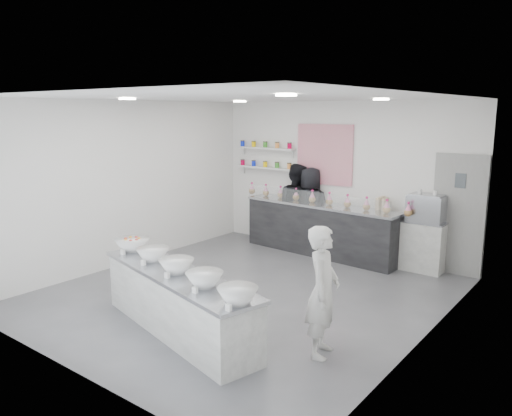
% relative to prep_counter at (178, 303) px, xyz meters
% --- Properties ---
extents(floor, '(6.00, 6.00, 0.00)m').
position_rel_prep_counter_xyz_m(floor, '(-0.17, 1.60, -0.40)').
color(floor, '#515156').
rests_on(floor, ground).
extents(ceiling, '(6.00, 6.00, 0.00)m').
position_rel_prep_counter_xyz_m(ceiling, '(-0.17, 1.60, 2.60)').
color(ceiling, white).
rests_on(ceiling, floor).
extents(back_wall, '(5.50, 0.00, 5.50)m').
position_rel_prep_counter_xyz_m(back_wall, '(-0.17, 4.60, 1.10)').
color(back_wall, white).
rests_on(back_wall, floor).
extents(left_wall, '(0.00, 6.00, 6.00)m').
position_rel_prep_counter_xyz_m(left_wall, '(-2.92, 1.60, 1.10)').
color(left_wall, white).
rests_on(left_wall, floor).
extents(right_wall, '(0.00, 6.00, 6.00)m').
position_rel_prep_counter_xyz_m(right_wall, '(2.58, 1.60, 1.10)').
color(right_wall, white).
rests_on(right_wall, floor).
extents(back_door, '(0.88, 0.04, 2.10)m').
position_rel_prep_counter_xyz_m(back_door, '(2.13, 4.57, 0.65)').
color(back_door, gray).
rests_on(back_door, floor).
extents(pattern_panel, '(1.25, 0.03, 1.20)m').
position_rel_prep_counter_xyz_m(pattern_panel, '(-0.52, 4.57, 1.55)').
color(pattern_panel, '#CA244B').
rests_on(pattern_panel, back_wall).
extents(jar_shelf_lower, '(1.45, 0.22, 0.04)m').
position_rel_prep_counter_xyz_m(jar_shelf_lower, '(-1.92, 4.50, 1.20)').
color(jar_shelf_lower, silver).
rests_on(jar_shelf_lower, back_wall).
extents(jar_shelf_upper, '(1.45, 0.22, 0.04)m').
position_rel_prep_counter_xyz_m(jar_shelf_upper, '(-1.92, 4.50, 1.62)').
color(jar_shelf_upper, silver).
rests_on(jar_shelf_upper, back_wall).
extents(preserve_jars, '(1.45, 0.10, 0.56)m').
position_rel_prep_counter_xyz_m(preserve_jars, '(-1.92, 4.48, 1.48)').
color(preserve_jars, '#C00035').
rests_on(preserve_jars, jar_shelf_lower).
extents(downlight_0, '(0.24, 0.24, 0.02)m').
position_rel_prep_counter_xyz_m(downlight_0, '(-1.57, 0.60, 2.58)').
color(downlight_0, white).
rests_on(downlight_0, ceiling).
extents(downlight_1, '(0.24, 0.24, 0.02)m').
position_rel_prep_counter_xyz_m(downlight_1, '(1.23, 0.60, 2.58)').
color(downlight_1, white).
rests_on(downlight_1, ceiling).
extents(downlight_2, '(0.24, 0.24, 0.02)m').
position_rel_prep_counter_xyz_m(downlight_2, '(-1.57, 3.20, 2.58)').
color(downlight_2, white).
rests_on(downlight_2, ceiling).
extents(downlight_3, '(0.24, 0.24, 0.02)m').
position_rel_prep_counter_xyz_m(downlight_3, '(1.23, 3.20, 2.58)').
color(downlight_3, white).
rests_on(downlight_3, ceiling).
extents(prep_counter, '(3.00, 1.36, 0.80)m').
position_rel_prep_counter_xyz_m(prep_counter, '(0.00, 0.00, 0.00)').
color(prep_counter, '#A6A7A2').
rests_on(prep_counter, floor).
extents(back_bar, '(3.33, 0.82, 1.02)m').
position_rel_prep_counter_xyz_m(back_bar, '(-0.36, 4.20, 0.11)').
color(back_bar, black).
rests_on(back_bar, floor).
extents(sneeze_guard, '(3.24, 0.23, 0.28)m').
position_rel_prep_counter_xyz_m(sneeze_guard, '(-0.38, 3.91, 0.76)').
color(sneeze_guard, white).
rests_on(sneeze_guard, back_bar).
extents(espresso_ledge, '(1.22, 0.39, 0.91)m').
position_rel_prep_counter_xyz_m(espresso_ledge, '(1.38, 4.38, 0.05)').
color(espresso_ledge, '#A6A7A2').
rests_on(espresso_ledge, floor).
extents(espresso_machine, '(0.61, 0.42, 0.47)m').
position_rel_prep_counter_xyz_m(espresso_machine, '(1.64, 4.38, 0.74)').
color(espresso_machine, '#93969E').
rests_on(espresso_machine, espresso_ledge).
extents(cup_stacks, '(0.25, 0.24, 0.34)m').
position_rel_prep_counter_xyz_m(cup_stacks, '(0.83, 4.38, 0.68)').
color(cup_stacks, tan).
rests_on(cup_stacks, espresso_ledge).
extents(prep_bowls, '(3.08, 1.27, 0.18)m').
position_rel_prep_counter_xyz_m(prep_bowls, '(0.00, 0.00, 0.49)').
color(prep_bowls, white).
rests_on(prep_bowls, prep_counter).
extents(label_cards, '(2.66, 0.04, 0.07)m').
position_rel_prep_counter_xyz_m(label_cards, '(0.13, -0.53, 0.43)').
color(label_cards, white).
rests_on(label_cards, prep_counter).
extents(cookie_bags, '(3.74, 0.39, 0.26)m').
position_rel_prep_counter_xyz_m(cookie_bags, '(-0.36, 4.20, 0.75)').
color(cookie_bags, pink).
rests_on(cookie_bags, back_bar).
extents(woman_prep, '(0.52, 0.65, 1.54)m').
position_rel_prep_counter_xyz_m(woman_prep, '(1.77, 0.60, 0.37)').
color(woman_prep, silver).
rests_on(woman_prep, floor).
extents(staff_left, '(0.85, 0.66, 1.74)m').
position_rel_prep_counter_xyz_m(staff_left, '(-1.10, 4.45, 0.47)').
color(staff_left, black).
rests_on(staff_left, floor).
extents(staff_right, '(0.90, 0.66, 1.69)m').
position_rel_prep_counter_xyz_m(staff_right, '(-0.74, 4.45, 0.45)').
color(staff_right, black).
rests_on(staff_right, floor).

